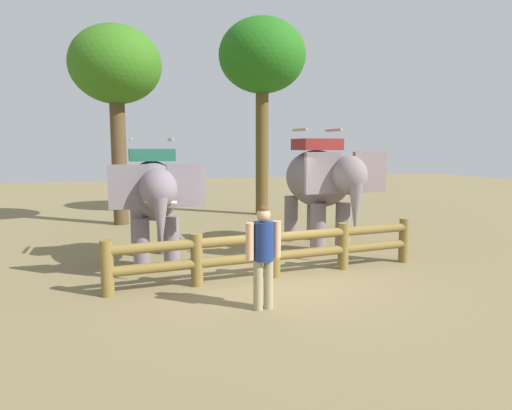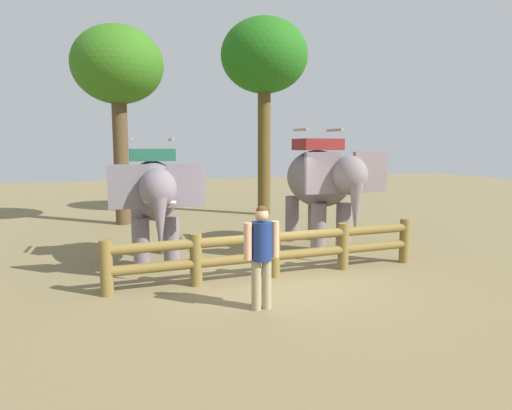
# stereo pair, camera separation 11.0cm
# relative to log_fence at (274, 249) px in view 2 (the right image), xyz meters

# --- Properties ---
(ground_plane) EXTENTS (60.00, 60.00, 0.00)m
(ground_plane) POSITION_rel_log_fence_xyz_m (-0.00, -0.30, -0.61)
(ground_plane) COLOR olive
(log_fence) EXTENTS (7.01, 0.43, 1.05)m
(log_fence) POSITION_rel_log_fence_xyz_m (0.00, 0.00, 0.00)
(log_fence) COLOR olive
(log_fence) RESTS_ON ground
(elephant_near_left) EXTENTS (1.96, 3.44, 2.95)m
(elephant_near_left) POSITION_rel_log_fence_xyz_m (-2.23, 1.98, 1.05)
(elephant_near_left) COLOR slate
(elephant_near_left) RESTS_ON ground
(elephant_center) EXTENTS (2.15, 3.76, 3.24)m
(elephant_center) POSITION_rel_log_fence_xyz_m (2.21, 2.15, 1.21)
(elephant_center) COLOR slate
(elephant_center) RESTS_ON ground
(tourist_woman_in_black) EXTENTS (0.63, 0.35, 1.78)m
(tourist_woman_in_black) POSITION_rel_log_fence_xyz_m (-0.93, -1.73, 0.42)
(tourist_woman_in_black) COLOR tan
(tourist_woman_in_black) RESTS_ON ground
(tree_far_left) EXTENTS (3.11, 3.11, 6.85)m
(tree_far_left) POSITION_rel_log_fence_xyz_m (-2.59, 8.00, 4.78)
(tree_far_left) COLOR brown
(tree_far_left) RESTS_ON ground
(tree_back_center) EXTENTS (3.41, 3.41, 7.73)m
(tree_back_center) POSITION_rel_log_fence_xyz_m (2.97, 8.49, 5.53)
(tree_back_center) COLOR brown
(tree_back_center) RESTS_ON ground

